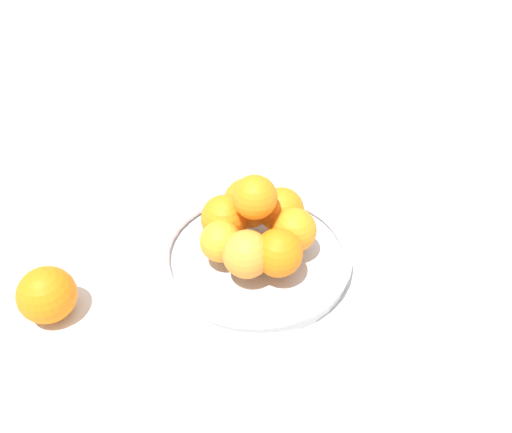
% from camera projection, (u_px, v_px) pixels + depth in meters
% --- Properties ---
extents(ground_plane, '(4.00, 4.00, 0.00)m').
position_uv_depth(ground_plane, '(256.00, 262.00, 0.82)').
color(ground_plane, beige).
extents(fruit_bowl, '(0.31, 0.31, 0.03)m').
position_uv_depth(fruit_bowl, '(256.00, 255.00, 0.81)').
color(fruit_bowl, silver).
rests_on(fruit_bowl, ground_plane).
extents(orange_pile, '(0.20, 0.18, 0.13)m').
position_uv_depth(orange_pile, '(256.00, 224.00, 0.78)').
color(orange_pile, orange).
rests_on(orange_pile, fruit_bowl).
extents(stray_orange, '(0.08, 0.08, 0.08)m').
position_uv_depth(stray_orange, '(47.00, 295.00, 0.71)').
color(stray_orange, orange).
rests_on(stray_orange, ground_plane).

